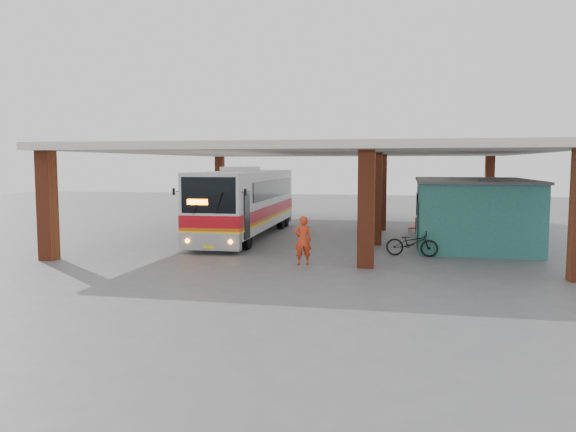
# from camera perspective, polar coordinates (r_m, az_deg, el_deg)

# --- Properties ---
(ground) EXTENTS (90.00, 90.00, 0.00)m
(ground) POSITION_cam_1_polar(r_m,az_deg,el_deg) (24.43, 1.34, -3.69)
(ground) COLOR #515154
(ground) RESTS_ON ground
(brick_columns) EXTENTS (20.10, 21.60, 4.35)m
(brick_columns) POSITION_cam_1_polar(r_m,az_deg,el_deg) (28.91, 5.97, 2.03)
(brick_columns) COLOR brown
(brick_columns) RESTS_ON ground
(canopy_roof) EXTENTS (21.00, 23.00, 0.30)m
(canopy_roof) POSITION_cam_1_polar(r_m,az_deg,el_deg) (30.47, 4.57, 6.59)
(canopy_roof) COLOR beige
(canopy_roof) RESTS_ON brick_columns
(shop_building) EXTENTS (5.20, 8.20, 3.11)m
(shop_building) POSITION_cam_1_polar(r_m,az_deg,el_deg) (27.97, 18.19, 0.42)
(shop_building) COLOR #286554
(shop_building) RESTS_ON ground
(coach_bus) EXTENTS (3.02, 12.72, 3.68)m
(coach_bus) POSITION_cam_1_polar(r_m,az_deg,el_deg) (29.51, -4.27, 1.44)
(coach_bus) COLOR silver
(coach_bus) RESTS_ON ground
(motorcycle) EXTENTS (2.17, 0.89, 1.12)m
(motorcycle) POSITION_cam_1_polar(r_m,az_deg,el_deg) (23.85, 12.48, -2.69)
(motorcycle) COLOR black
(motorcycle) RESTS_ON ground
(pedestrian) EXTENTS (0.79, 0.65, 1.87)m
(pedestrian) POSITION_cam_1_polar(r_m,az_deg,el_deg) (21.32, 1.52, -2.49)
(pedestrian) COLOR red
(pedestrian) RESTS_ON ground
(red_chair) EXTENTS (0.58, 0.58, 0.88)m
(red_chair) POSITION_cam_1_polar(r_m,az_deg,el_deg) (31.98, 12.80, -0.94)
(red_chair) COLOR red
(red_chair) RESTS_ON ground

